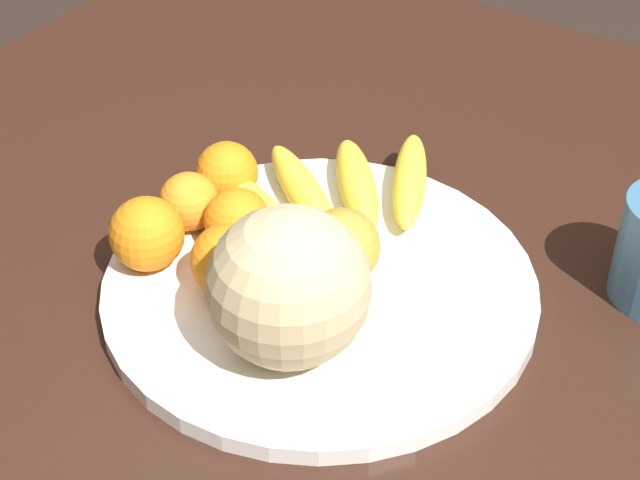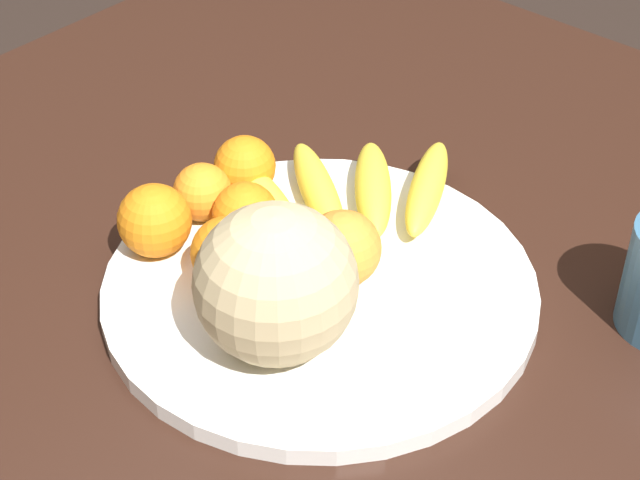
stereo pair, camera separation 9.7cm
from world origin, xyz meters
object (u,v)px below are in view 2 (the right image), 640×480
melon (276,284)px  orange_front_left (245,166)px  orange_front_right (342,248)px  orange_back_left (245,214)px  produce_tag (277,247)px  orange_mid_center (228,253)px  kitchen_table (293,357)px  fruit_bowl (320,288)px  banana_bunch (345,193)px  orange_back_right (155,221)px  orange_top_small (202,192)px

melon → orange_front_left: (0.14, 0.18, -0.04)m
orange_front_right → orange_back_left: size_ratio=1.13×
melon → produce_tag: bearing=43.3°
melon → orange_front_left: melon is taller
melon → orange_mid_center: melon is taller
orange_mid_center → orange_back_left: (0.05, 0.03, -0.00)m
kitchen_table → orange_front_left: orange_front_left is taller
fruit_bowl → orange_front_left: size_ratio=6.40×
kitchen_table → banana_bunch: 0.17m
fruit_bowl → melon: melon is taller
kitchen_table → orange_front_right: orange_front_right is taller
fruit_bowl → produce_tag: 0.07m
kitchen_table → produce_tag: size_ratio=16.24×
orange_front_right → produce_tag: 0.08m
fruit_bowl → orange_front_right: 0.05m
kitchen_table → orange_front_right: 0.15m
orange_back_right → orange_top_small: 0.07m
kitchen_table → orange_back_right: (-0.06, 0.12, 0.15)m
kitchen_table → fruit_bowl: size_ratio=3.15×
melon → orange_top_small: (0.09, 0.18, -0.04)m
banana_bunch → orange_top_small: orange_top_small is taller
fruit_bowl → orange_back_left: size_ratio=6.37×
orange_front_right → orange_top_small: orange_front_right is taller
kitchen_table → produce_tag: 0.12m
fruit_bowl → banana_bunch: banana_bunch is taller
melon → orange_top_small: 0.21m
orange_front_right → orange_back_right: 0.18m
orange_front_right → melon: bearing=-171.8°
orange_back_left → kitchen_table: bearing=-97.0°
banana_bunch → orange_front_right: (-0.09, -0.07, 0.02)m
orange_front_left → orange_top_small: orange_front_left is taller
orange_back_left → produce_tag: bearing=-70.0°
fruit_bowl → orange_back_right: bearing=114.5°
orange_front_right → kitchen_table: bearing=122.8°
banana_bunch → fruit_bowl: bearing=161.1°
orange_front_left → orange_back_left: (-0.06, -0.06, 0.00)m
orange_back_left → produce_tag: size_ratio=0.81×
kitchen_table → orange_back_right: bearing=116.0°
orange_mid_center → melon: bearing=-109.2°
banana_bunch → produce_tag: (-0.09, 0.01, -0.02)m
orange_front_right → produce_tag: bearing=95.2°
orange_back_right → orange_top_small: (0.07, 0.01, -0.01)m
fruit_bowl → orange_front_right: orange_front_right is taller
fruit_bowl → banana_bunch: bearing=29.1°
melon → orange_mid_center: size_ratio=2.04×
orange_top_small → produce_tag: orange_top_small is taller
kitchen_table → produce_tag: (0.02, 0.04, 0.11)m
orange_mid_center → orange_top_small: orange_mid_center is taller
orange_front_left → orange_back_right: bearing=-178.7°
kitchen_table → fruit_bowl: (0.01, -0.03, 0.10)m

